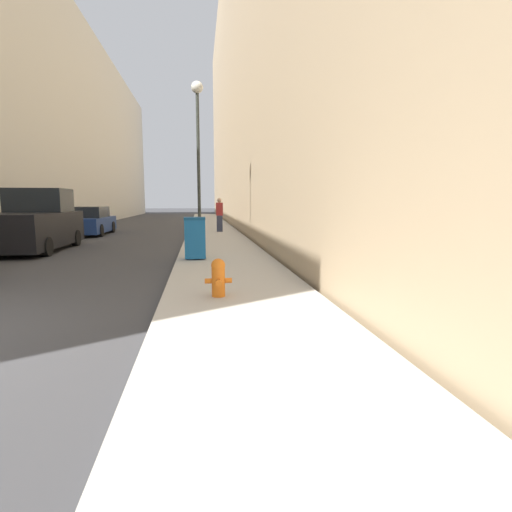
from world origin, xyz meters
TOP-DOWN VIEW (x-y plane):
  - sidewalk_right at (4.72, 18.00)m, footprint 2.82×60.00m
  - building_right_stone at (12.23, 26.00)m, footprint 12.00×60.00m
  - fire_hydrant at (4.30, 1.59)m, footprint 0.47×0.36m
  - trash_bin at (3.85, 6.26)m, footprint 0.60×0.57m
  - lamppost at (3.98, 11.15)m, footprint 0.46×0.46m
  - pickup_truck at (-1.99, 10.17)m, footprint 2.27×5.08m
  - parked_sedan_near at (-1.89, 17.21)m, footprint 1.94×4.65m
  - pedestrian_on_sidewalk at (5.06, 16.70)m, footprint 0.37×0.24m

SIDE VIEW (x-z plane):
  - sidewalk_right at x=4.72m, z-range 0.00..0.13m
  - fire_hydrant at x=4.30m, z-range 0.15..0.82m
  - parked_sedan_near at x=-1.89m, z-range -0.05..1.45m
  - trash_bin at x=3.85m, z-range 0.15..1.35m
  - pickup_truck at x=-1.99m, z-range -0.18..2.08m
  - pedestrian_on_sidewalk at x=5.06m, z-range 0.14..1.96m
  - lamppost at x=3.98m, z-range 1.21..7.49m
  - building_right_stone at x=12.23m, z-range 0.00..21.71m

